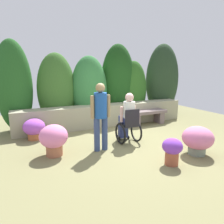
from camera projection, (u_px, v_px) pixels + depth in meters
name	position (u px, v px, depth m)	size (l,w,h in m)	color
ground_plane	(136.00, 143.00, 5.41)	(10.64, 10.64, 0.00)	olive
stone_retaining_wall	(106.00, 115.00, 7.11)	(5.98, 0.54, 0.74)	#9A9779
hedge_backdrop	(109.00, 85.00, 7.69)	(7.03, 1.14, 2.97)	#245A21
stone_bench	(148.00, 115.00, 7.28)	(1.38, 0.45, 0.50)	#6E5E5E
person_in_wheelchair	(128.00, 120.00, 5.39)	(0.53, 0.66, 1.33)	black
person_standing_companion	(101.00, 113.00, 4.79)	(0.49, 0.30, 1.61)	navy
flower_pot_purple_near	(172.00, 149.00, 4.15)	(0.41, 0.41, 0.56)	#9B4C35
flower_pot_terracotta_by_wall	(54.00, 138.00, 4.58)	(0.63, 0.63, 0.72)	#A76144
flower_pot_red_accent	(198.00, 139.00, 4.66)	(0.69, 0.69, 0.66)	gray
flower_pot_small_foreground	(34.00, 128.00, 5.69)	(0.60, 0.60, 0.58)	#A85A33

